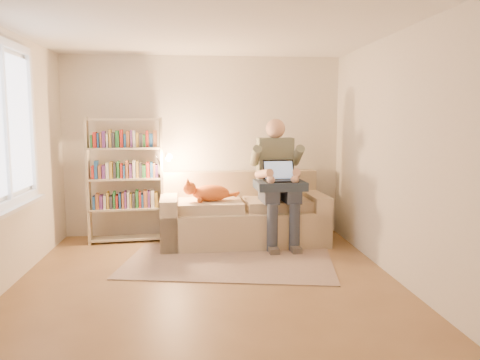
{
  "coord_description": "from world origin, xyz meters",
  "views": [
    {
      "loc": [
        -0.1,
        -4.61,
        1.68
      ],
      "look_at": [
        0.43,
        1.0,
        0.96
      ],
      "focal_mm": 35.0,
      "sensor_mm": 36.0,
      "label": 1
    }
  ],
  "objects": [
    {
      "name": "floor",
      "position": [
        0.0,
        0.0,
        0.0
      ],
      "size": [
        4.5,
        4.5,
        0.0
      ],
      "primitive_type": "plane",
      "color": "brown",
      "rests_on": "ground"
    },
    {
      "name": "ceiling",
      "position": [
        0.0,
        0.0,
        2.6
      ],
      "size": [
        4.0,
        4.5,
        0.02
      ],
      "primitive_type": "cube",
      "color": "white",
      "rests_on": "wall_back"
    },
    {
      "name": "wall_right",
      "position": [
        2.0,
        0.0,
        1.3
      ],
      "size": [
        0.02,
        4.5,
        2.6
      ],
      "primitive_type": "cube",
      "color": "silver",
      "rests_on": "floor"
    },
    {
      "name": "wall_back",
      "position": [
        0.0,
        2.25,
        1.3
      ],
      "size": [
        4.0,
        0.02,
        2.6
      ],
      "primitive_type": "cube",
      "color": "silver",
      "rests_on": "floor"
    },
    {
      "name": "wall_front",
      "position": [
        0.0,
        -2.25,
        1.3
      ],
      "size": [
        4.0,
        0.02,
        2.6
      ],
      "primitive_type": "cube",
      "color": "silver",
      "rests_on": "floor"
    },
    {
      "name": "window",
      "position": [
        -1.95,
        0.2,
        1.38
      ],
      "size": [
        0.12,
        1.52,
        1.69
      ],
      "color": "white",
      "rests_on": "wall_left"
    },
    {
      "name": "sofa",
      "position": [
        0.53,
        1.75,
        0.35
      ],
      "size": [
        2.27,
        1.09,
        0.95
      ],
      "rotation": [
        0.0,
        0.0,
        0.04
      ],
      "color": "#C6B18C",
      "rests_on": "floor"
    },
    {
      "name": "person",
      "position": [
        0.99,
        1.6,
        0.95
      ],
      "size": [
        0.51,
        0.8,
        1.7
      ],
      "rotation": [
        0.0,
        0.0,
        0.04
      ],
      "color": "slate",
      "rests_on": "sofa"
    },
    {
      "name": "cat",
      "position": [
        -0.0,
        1.58,
        0.72
      ],
      "size": [
        0.75,
        0.28,
        0.27
      ],
      "rotation": [
        0.0,
        0.0,
        0.04
      ],
      "color": "orange",
      "rests_on": "sofa"
    },
    {
      "name": "blanket",
      "position": [
        1.09,
        1.42,
        0.83
      ],
      "size": [
        0.66,
        0.55,
        0.11
      ],
      "primitive_type": "cube",
      "rotation": [
        0.0,
        0.0,
        0.04
      ],
      "color": "#243040",
      "rests_on": "person"
    },
    {
      "name": "laptop",
      "position": [
        1.09,
        1.43,
        0.96
      ],
      "size": [
        0.43,
        0.38,
        0.35
      ],
      "rotation": [
        0.0,
        0.0,
        0.04
      ],
      "color": "black",
      "rests_on": "blanket"
    },
    {
      "name": "bookshelf",
      "position": [
        -1.07,
        1.9,
        0.95
      ],
      "size": [
        1.16,
        0.37,
        1.72
      ],
      "rotation": [
        0.0,
        0.0,
        0.1
      ],
      "color": "#BFB291",
      "rests_on": "floor"
    },
    {
      "name": "rug",
      "position": [
        0.27,
        0.77,
        0.01
      ],
      "size": [
        2.66,
        1.86,
        0.01
      ],
      "primitive_type": "cube",
      "rotation": [
        0.0,
        0.0,
        -0.18
      ],
      "color": "gray",
      "rests_on": "floor"
    }
  ]
}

